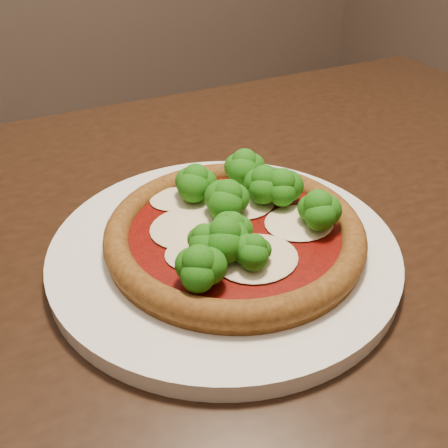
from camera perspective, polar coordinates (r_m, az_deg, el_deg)
name	(u,v)px	position (r m, az deg, el deg)	size (l,w,h in m)	color
floor	(145,436)	(1.27, -8.97, -22.79)	(4.00, 4.00, 0.00)	black
dining_table	(253,270)	(0.66, 3.38, -5.29)	(1.16, 0.77, 0.75)	black
plate	(224,249)	(0.50, 0.00, -2.90)	(0.35, 0.35, 0.02)	silver
pizza	(237,225)	(0.49, 1.45, -0.06)	(0.26, 0.26, 0.06)	brown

